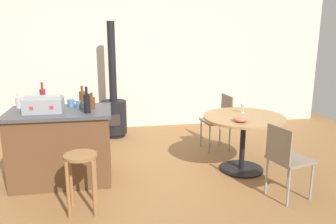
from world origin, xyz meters
The scene contains 18 objects.
ground_plane centered at (0.00, 0.00, 0.00)m, with size 8.80×8.80×0.00m, color olive.
back_wall centered at (0.00, 2.52, 1.35)m, with size 8.00×0.10×2.70m, color beige.
kitchen_island centered at (-0.86, 0.18, 0.46)m, with size 1.24×0.75×0.91m.
wooden_stool centered at (-0.56, -0.62, 0.47)m, with size 0.34×0.34×0.63m.
dining_table centered at (1.49, 0.12, 0.58)m, with size 1.07×1.07×0.76m.
folding_chair_near centered at (1.65, -0.72, 0.50)m, with size 0.49×0.49×0.85m.
folding_chair_far centered at (1.44, 0.98, 0.52)m, with size 0.45×0.45×0.87m.
wood_stove centered at (-0.20, 1.93, 0.49)m, with size 0.44×0.45×2.01m.
toolbox centered at (-1.02, 0.14, 1.00)m, with size 0.44×0.28×0.19m.
bottle_0 centered at (-1.08, 0.44, 1.03)m, with size 0.07×0.07×0.32m.
bottle_1 centered at (-0.60, 0.42, 1.01)m, with size 0.08×0.08×0.26m.
bottle_2 centered at (-1.37, 0.41, 0.98)m, with size 0.07×0.07×0.19m.
bottle_3 centered at (-0.47, 0.24, 0.99)m, with size 0.08×0.08×0.20m.
bottle_4 centered at (-0.51, 0.01, 1.03)m, with size 0.08×0.08×0.31m.
cup_0 centered at (-0.73, 0.37, 0.96)m, with size 0.12×0.09×0.10m.
cup_1 centered at (-0.62, 0.24, 0.96)m, with size 0.11×0.07×0.10m.
wine_glass centered at (1.55, 0.30, 0.86)m, with size 0.07×0.07×0.14m.
serving_bowl centered at (1.34, -0.13, 0.79)m, with size 0.18×0.18×0.07m, color #DB6651.
Camera 1 is at (-0.22, -3.93, 1.86)m, focal length 35.86 mm.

